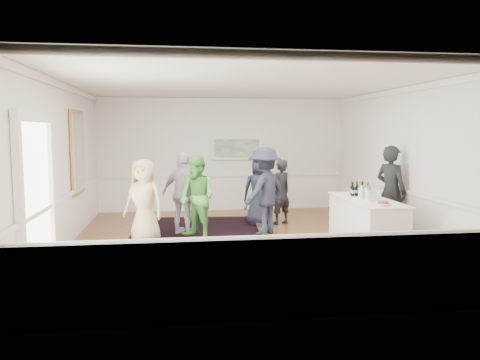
{
  "coord_description": "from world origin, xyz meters",
  "views": [
    {
      "loc": [
        -1.33,
        -9.31,
        2.27
      ],
      "look_at": [
        -0.02,
        0.2,
        1.26
      ],
      "focal_mm": 35.0,
      "sensor_mm": 36.0,
      "label": 1
    }
  ],
  "objects": [
    {
      "name": "mirror",
      "position": [
        -3.45,
        1.3,
        1.8
      ],
      "size": [
        0.05,
        1.25,
        1.85
      ],
      "color": "gold",
      "rests_on": "wall_left"
    },
    {
      "name": "guest_lilac",
      "position": [
        -1.16,
        0.9,
        0.91
      ],
      "size": [
        1.14,
        0.92,
        1.81
      ],
      "primitive_type": "imported",
      "rotation": [
        0.0,
        0.0,
        2.61
      ],
      "color": "silver",
      "rests_on": "floor"
    },
    {
      "name": "bartender",
      "position": [
        3.2,
        0.03,
        0.98
      ],
      "size": [
        0.75,
        0.85,
        1.97
      ],
      "primitive_type": "imported",
      "rotation": [
        0.0,
        0.0,
        2.05
      ],
      "color": "black",
      "rests_on": "floor"
    },
    {
      "name": "guest_tan",
      "position": [
        -1.97,
        0.12,
        0.86
      ],
      "size": [
        1.0,
        0.87,
        1.72
      ],
      "primitive_type": "imported",
      "rotation": [
        0.0,
        0.0,
        -0.46
      ],
      "color": "tan",
      "rests_on": "floor"
    },
    {
      "name": "wall_right",
      "position": [
        3.5,
        0.0,
        1.6
      ],
      "size": [
        0.02,
        8.0,
        3.2
      ],
      "primitive_type": "cube",
      "color": "white",
      "rests_on": "floor"
    },
    {
      "name": "serving_table",
      "position": [
        2.45,
        -0.49,
        0.46
      ],
      "size": [
        0.86,
        2.26,
        0.92
      ],
      "color": "white",
      "rests_on": "floor"
    },
    {
      "name": "floor",
      "position": [
        0.0,
        0.0,
        0.0
      ],
      "size": [
        8.0,
        8.0,
        0.0
      ],
      "primitive_type": "plane",
      "color": "brown",
      "rests_on": "ground"
    },
    {
      "name": "guest_navy",
      "position": [
        0.67,
        1.68,
        0.84
      ],
      "size": [
        0.94,
        0.76,
        1.67
      ],
      "primitive_type": "imported",
      "rotation": [
        0.0,
        0.0,
        2.83
      ],
      "color": "#222639",
      "rests_on": "floor"
    },
    {
      "name": "doorway",
      "position": [
        -3.45,
        -1.9,
        1.42
      ],
      "size": [
        0.1,
        1.78,
        2.56
      ],
      "color": "white",
      "rests_on": "wall_left"
    },
    {
      "name": "guest_dark_a",
      "position": [
        0.59,
        0.72,
        0.96
      ],
      "size": [
        1.4,
        1.35,
        1.92
      ],
      "primitive_type": "imported",
      "rotation": [
        0.0,
        0.0,
        3.85
      ],
      "color": "#222639",
      "rests_on": "floor"
    },
    {
      "name": "guest_dark_b",
      "position": [
        1.18,
        1.72,
        0.79
      ],
      "size": [
        0.69,
        0.6,
        1.58
      ],
      "primitive_type": "imported",
      "rotation": [
        0.0,
        0.0,
        3.63
      ],
      "color": "black",
      "rests_on": "floor"
    },
    {
      "name": "nut_bowl",
      "position": [
        2.4,
        -1.33,
        0.95
      ],
      "size": [
        0.25,
        0.25,
        0.08
      ],
      "color": "white",
      "rests_on": "serving_table"
    },
    {
      "name": "wine_bottles",
      "position": [
        2.47,
        -0.0,
        1.07
      ],
      "size": [
        0.41,
        0.26,
        0.31
      ],
      "color": "black",
      "rests_on": "serving_table"
    },
    {
      "name": "wall_back",
      "position": [
        0.0,
        4.0,
        1.6
      ],
      "size": [
        7.0,
        0.02,
        3.2
      ],
      "primitive_type": "cube",
      "color": "white",
      "rests_on": "floor"
    },
    {
      "name": "wainscoting",
      "position": [
        0.0,
        0.0,
        0.5
      ],
      "size": [
        7.0,
        8.0,
        1.0
      ],
      "primitive_type": null,
      "color": "white",
      "rests_on": "floor"
    },
    {
      "name": "wall_left",
      "position": [
        -3.5,
        0.0,
        1.6
      ],
      "size": [
        0.02,
        8.0,
        3.2
      ],
      "primitive_type": "cube",
      "color": "white",
      "rests_on": "floor"
    },
    {
      "name": "guest_green",
      "position": [
        -0.89,
        0.46,
        0.88
      ],
      "size": [
        1.06,
        1.08,
        1.76
      ],
      "primitive_type": "imported",
      "rotation": [
        0.0,
        0.0,
        -0.86
      ],
      "color": "green",
      "rests_on": "floor"
    },
    {
      "name": "landscape_painting",
      "position": [
        0.4,
        3.95,
        1.78
      ],
      "size": [
        1.44,
        0.06,
        0.66
      ],
      "color": "white",
      "rests_on": "wall_back"
    },
    {
      "name": "juice_pitchers",
      "position": [
        2.41,
        -0.7,
        1.04
      ],
      "size": [
        0.37,
        0.36,
        0.24
      ],
      "color": "#77A83C",
      "rests_on": "serving_table"
    },
    {
      "name": "ice_bucket",
      "position": [
        2.47,
        -0.28,
        1.03
      ],
      "size": [
        0.26,
        0.26,
        0.25
      ],
      "primitive_type": "cylinder",
      "color": "silver",
      "rests_on": "serving_table"
    },
    {
      "name": "wall_front",
      "position": [
        0.0,
        -4.0,
        1.6
      ],
      "size": [
        7.0,
        0.02,
        3.2
      ],
      "primitive_type": "cube",
      "color": "white",
      "rests_on": "floor"
    },
    {
      "name": "area_rug",
      "position": [
        -0.9,
        1.0,
        0.01
      ],
      "size": [
        3.09,
        3.91,
        0.02
      ],
      "primitive_type": "cube",
      "rotation": [
        0.0,
        0.0,
        -0.07
      ],
      "color": "black",
      "rests_on": "floor"
    },
    {
      "name": "ceiling",
      "position": [
        0.0,
        0.0,
        3.2
      ],
      "size": [
        7.0,
        8.0,
        0.02
      ],
      "primitive_type": "cube",
      "color": "white",
      "rests_on": "wall_back"
    }
  ]
}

